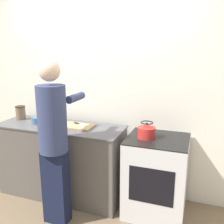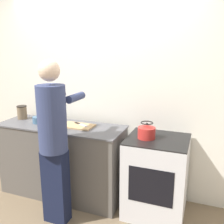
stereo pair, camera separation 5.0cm
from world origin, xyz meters
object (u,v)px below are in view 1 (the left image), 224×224
Objects in this scene: oven at (156,176)px; knife at (80,124)px; cutting_board at (77,126)px; kettle at (147,131)px; bowl_prep at (37,120)px; person at (54,137)px; canister_jar at (21,113)px.

knife is at bearing 178.40° from oven.
cutting_board is 0.86m from kettle.
kettle reaches higher than knife.
knife is 0.57m from bowl_prep.
cutting_board is at bearing -98.23° from knife.
person is 9.16× the size of kettle.
cutting_board is 2.04× the size of kettle.
canister_jar is at bearing 177.47° from kettle.
knife reaches higher than cutting_board.
knife is 0.90m from canister_jar.
person is 7.81× the size of knife.
kettle reaches higher than oven.
cutting_board is (0.00, 0.50, -0.02)m from person.
knife is 0.84m from kettle.
bowl_prep is (-0.54, -0.04, 0.03)m from cutting_board.
person is 4.50× the size of cutting_board.
kettle is at bearing -2.53° from canister_jar.
canister_jar reaches higher than knife.
person reaches higher than bowl_prep.
bowl_prep reaches higher than knife.
bowl_prep is (-0.56, -0.07, 0.02)m from knife.
bowl_prep is at bearing -175.96° from cutting_board.
canister_jar reaches higher than kettle.
person is 0.71m from bowl_prep.
knife is 1.55× the size of bowl_prep.
knife is 1.17× the size of kettle.
oven is 1.22m from person.
bowl_prep reaches higher than oven.
cutting_board is at bearing -3.55° from canister_jar.
person is at bearing -32.81° from canister_jar.
person is 0.54m from knife.
kettle is at bearing 21.59° from knife.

